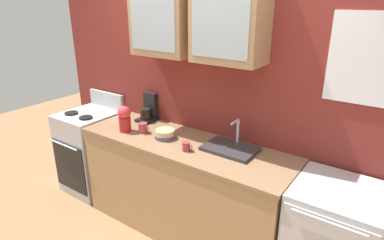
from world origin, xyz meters
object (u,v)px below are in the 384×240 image
at_px(cup_near_sink, 186,146).
at_px(coffee_maker, 148,110).
at_px(sink_faucet, 230,148).
at_px(vase, 125,118).
at_px(stove_range, 92,150).
at_px(bowl_stack, 165,134).
at_px(cup_near_bowls, 143,128).

height_order(cup_near_sink, coffee_maker, coffee_maker).
xyz_separation_m(sink_faucet, vase, (-1.04, -0.22, 0.11)).
height_order(stove_range, vase, vase).
bearing_deg(coffee_maker, bowl_stack, -30.77).
distance_m(stove_range, sink_faucet, 1.84).
bearing_deg(sink_faucet, cup_near_bowls, -170.45).
bearing_deg(cup_near_bowls, cup_near_sink, -7.98).
relative_size(stove_range, cup_near_bowls, 9.32).
bearing_deg(cup_near_sink, bowl_stack, 162.13).
xyz_separation_m(stove_range, sink_faucet, (1.78, 0.10, 0.48)).
relative_size(bowl_stack, vase, 0.75).
distance_m(bowl_stack, vase, 0.45).
height_order(stove_range, coffee_maker, coffee_maker).
xyz_separation_m(cup_near_sink, coffee_maker, (-0.76, 0.37, 0.07)).
bearing_deg(bowl_stack, cup_near_bowls, -174.95).
relative_size(sink_faucet, vase, 1.75).
bearing_deg(sink_faucet, coffee_maker, 172.49).
relative_size(sink_faucet, cup_near_bowls, 3.69).
height_order(vase, cup_near_bowls, vase).
bearing_deg(sink_faucet, bowl_stack, -168.62).
distance_m(stove_range, bowl_stack, 1.26).
bearing_deg(stove_range, cup_near_sink, -4.93).
xyz_separation_m(bowl_stack, cup_near_sink, (0.32, -0.10, 0.00)).
bearing_deg(bowl_stack, sink_faucet, 11.38).
height_order(vase, cup_near_sink, vase).
distance_m(stove_range, coffee_maker, 0.95).
bearing_deg(sink_faucet, cup_near_sink, -142.73).
bearing_deg(stove_range, coffee_maker, 18.56).
height_order(stove_range, bowl_stack, stove_range).
distance_m(bowl_stack, cup_near_sink, 0.34).
distance_m(cup_near_sink, cup_near_bowls, 0.58).
height_order(cup_near_bowls, coffee_maker, coffee_maker).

